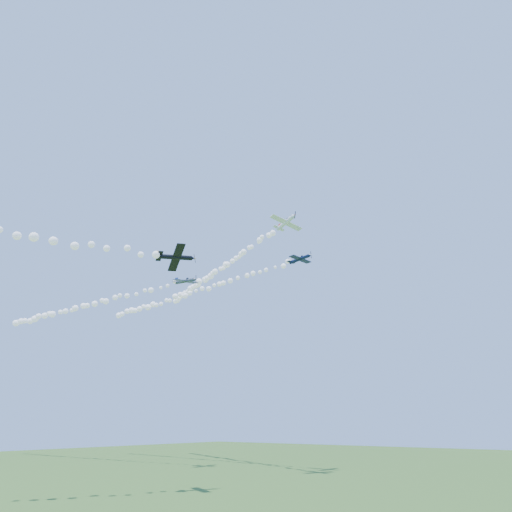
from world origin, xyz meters
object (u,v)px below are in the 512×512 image
Objects in this scene: plane_navy at (300,259)px; plane_black at (176,257)px; plane_grey at (186,281)px; plane_white at (286,222)px.

plane_black is at bearing -86.31° from plane_navy.
plane_navy is 1.12× the size of plane_black.
plane_grey reaches higher than plane_black.
plane_black is at bearing -73.29° from plane_white.
plane_grey is (-30.65, -0.92, -8.33)m from plane_white.
plane_grey is 40.07m from plane_black.
plane_white is at bearing -0.75° from plane_grey.
plane_navy is at bearing 16.37° from plane_grey.
plane_black is (-1.64, -38.05, -11.13)m from plane_navy.
plane_white reaches higher than plane_grey.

